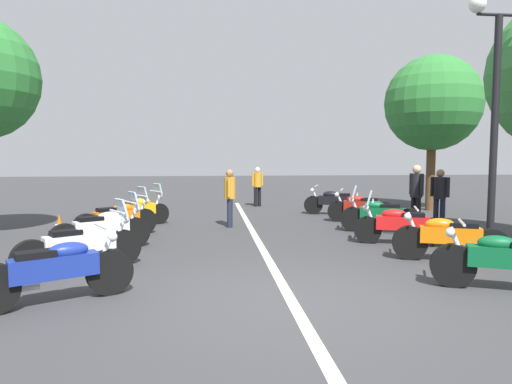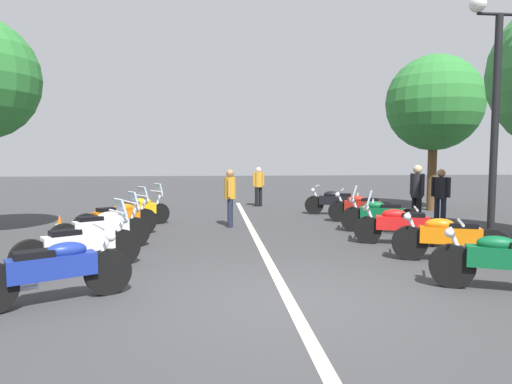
{
  "view_description": "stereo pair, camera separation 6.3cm",
  "coord_description": "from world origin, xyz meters",
  "px_view_note": "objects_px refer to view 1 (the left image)",
  "views": [
    {
      "loc": [
        -5.73,
        1.08,
        1.96
      ],
      "look_at": [
        4.79,
        0.0,
        1.11
      ],
      "focal_mm": 30.91,
      "sensor_mm": 36.0,
      "label": 1
    },
    {
      "loc": [
        -5.73,
        1.01,
        1.96
      ],
      "look_at": [
        4.79,
        0.0,
        1.11
      ],
      "focal_mm": 30.91,
      "sensor_mm": 36.0,
      "label": 2
    }
  ],
  "objects_px": {
    "motorcycle_left_row_0": "(56,270)",
    "bystander_3": "(440,194)",
    "motorcycle_left_row_1": "(82,244)",
    "bystander_1": "(230,194)",
    "motorcycle_left_row_3": "(118,218)",
    "street_lamp_twin_globe": "(496,82)",
    "traffic_cone_0": "(60,228)",
    "motorcycle_right_row_4": "(361,207)",
    "roadside_tree_0": "(433,104)",
    "motorcycle_right_row_3": "(380,214)",
    "motorcycle_right_row_1": "(449,237)",
    "motorcycle_right_row_5": "(335,201)",
    "motorcycle_left_row_4": "(137,210)",
    "bystander_2": "(416,191)",
    "motorcycle_right_row_0": "(509,260)",
    "motorcycle_right_row_2": "(401,224)",
    "bystander_4": "(258,184)"
  },
  "relations": [
    {
      "from": "motorcycle_right_row_2",
      "to": "motorcycle_left_row_4",
      "type": "bearing_deg",
      "value": -6.62
    },
    {
      "from": "bystander_1",
      "to": "roadside_tree_0",
      "type": "xyz_separation_m",
      "value": [
        3.15,
        -7.48,
        2.94
      ]
    },
    {
      "from": "motorcycle_left_row_4",
      "to": "bystander_2",
      "type": "relative_size",
      "value": 0.99
    },
    {
      "from": "motorcycle_right_row_0",
      "to": "motorcycle_right_row_2",
      "type": "height_order",
      "value": "motorcycle_right_row_2"
    },
    {
      "from": "motorcycle_right_row_4",
      "to": "bystander_3",
      "type": "xyz_separation_m",
      "value": [
        -1.2,
        -1.81,
        0.49
      ]
    },
    {
      "from": "motorcycle_right_row_0",
      "to": "motorcycle_right_row_5",
      "type": "bearing_deg",
      "value": -65.04
    },
    {
      "from": "motorcycle_right_row_4",
      "to": "traffic_cone_0",
      "type": "xyz_separation_m",
      "value": [
        -1.97,
        8.02,
        -0.16
      ]
    },
    {
      "from": "traffic_cone_0",
      "to": "bystander_3",
      "type": "bearing_deg",
      "value": -85.55
    },
    {
      "from": "motorcycle_left_row_0",
      "to": "bystander_2",
      "type": "relative_size",
      "value": 1.09
    },
    {
      "from": "motorcycle_right_row_4",
      "to": "bystander_1",
      "type": "distance_m",
      "value": 3.99
    },
    {
      "from": "motorcycle_left_row_3",
      "to": "bystander_3",
      "type": "bearing_deg",
      "value": -33.11
    },
    {
      "from": "street_lamp_twin_globe",
      "to": "motorcycle_left_row_3",
      "type": "bearing_deg",
      "value": 70.54
    },
    {
      "from": "motorcycle_right_row_2",
      "to": "roadside_tree_0",
      "type": "xyz_separation_m",
      "value": [
        6.04,
        -3.8,
        3.42
      ]
    },
    {
      "from": "motorcycle_right_row_0",
      "to": "motorcycle_right_row_2",
      "type": "bearing_deg",
      "value": -64.4
    },
    {
      "from": "bystander_1",
      "to": "motorcycle_left_row_3",
      "type": "bearing_deg",
      "value": 32.46
    },
    {
      "from": "motorcycle_left_row_3",
      "to": "motorcycle_left_row_4",
      "type": "distance_m",
      "value": 1.71
    },
    {
      "from": "motorcycle_left_row_1",
      "to": "traffic_cone_0",
      "type": "distance_m",
      "value": 3.32
    },
    {
      "from": "motorcycle_left_row_3",
      "to": "motorcycle_right_row_3",
      "type": "relative_size",
      "value": 0.89
    },
    {
      "from": "motorcycle_right_row_1",
      "to": "roadside_tree_0",
      "type": "bearing_deg",
      "value": -94.71
    },
    {
      "from": "motorcycle_left_row_4",
      "to": "bystander_1",
      "type": "relative_size",
      "value": 1.07
    },
    {
      "from": "motorcycle_left_row_4",
      "to": "bystander_2",
      "type": "distance_m",
      "value": 7.74
    },
    {
      "from": "traffic_cone_0",
      "to": "roadside_tree_0",
      "type": "height_order",
      "value": "roadside_tree_0"
    },
    {
      "from": "motorcycle_left_row_0",
      "to": "bystander_3",
      "type": "distance_m",
      "value": 9.97
    },
    {
      "from": "bystander_1",
      "to": "motorcycle_right_row_5",
      "type": "bearing_deg",
      "value": -141.25
    },
    {
      "from": "motorcycle_right_row_3",
      "to": "street_lamp_twin_globe",
      "type": "bearing_deg",
      "value": 132.46
    },
    {
      "from": "motorcycle_left_row_4",
      "to": "street_lamp_twin_globe",
      "type": "distance_m",
      "value": 9.3
    },
    {
      "from": "street_lamp_twin_globe",
      "to": "traffic_cone_0",
      "type": "distance_m",
      "value": 9.96
    },
    {
      "from": "motorcycle_right_row_1",
      "to": "motorcycle_right_row_2",
      "type": "xyz_separation_m",
      "value": [
        1.63,
        0.2,
        0.0
      ]
    },
    {
      "from": "traffic_cone_0",
      "to": "motorcycle_right_row_3",
      "type": "bearing_deg",
      "value": -88.29
    },
    {
      "from": "motorcycle_right_row_2",
      "to": "motorcycle_right_row_5",
      "type": "xyz_separation_m",
      "value": [
        5.1,
        0.03,
        -0.01
      ]
    },
    {
      "from": "motorcycle_left_row_4",
      "to": "roadside_tree_0",
      "type": "distance_m",
      "value": 10.99
    },
    {
      "from": "motorcycle_right_row_0",
      "to": "traffic_cone_0",
      "type": "xyz_separation_m",
      "value": [
        4.83,
        7.86,
        -0.17
      ]
    },
    {
      "from": "street_lamp_twin_globe",
      "to": "roadside_tree_0",
      "type": "distance_m",
      "value": 7.63
    },
    {
      "from": "bystander_2",
      "to": "roadside_tree_0",
      "type": "height_order",
      "value": "roadside_tree_0"
    },
    {
      "from": "motorcycle_left_row_1",
      "to": "roadside_tree_0",
      "type": "xyz_separation_m",
      "value": [
        7.69,
        -10.2,
        3.41
      ]
    },
    {
      "from": "motorcycle_right_row_1",
      "to": "motorcycle_right_row_5",
      "type": "distance_m",
      "value": 6.74
    },
    {
      "from": "motorcycle_right_row_2",
      "to": "bystander_3",
      "type": "height_order",
      "value": "bystander_3"
    },
    {
      "from": "motorcycle_right_row_1",
      "to": "traffic_cone_0",
      "type": "distance_m",
      "value": 8.53
    },
    {
      "from": "street_lamp_twin_globe",
      "to": "bystander_2",
      "type": "xyz_separation_m",
      "value": [
        3.24,
        -0.01,
        -2.39
      ]
    },
    {
      "from": "motorcycle_left_row_0",
      "to": "motorcycle_left_row_3",
      "type": "bearing_deg",
      "value": 63.27
    },
    {
      "from": "motorcycle_left_row_1",
      "to": "motorcycle_right_row_4",
      "type": "distance_m",
      "value": 8.32
    },
    {
      "from": "motorcycle_right_row_5",
      "to": "bystander_1",
      "type": "relative_size",
      "value": 1.27
    },
    {
      "from": "motorcycle_right_row_1",
      "to": "roadside_tree_0",
      "type": "xyz_separation_m",
      "value": [
        7.67,
        -3.59,
        3.42
      ]
    },
    {
      "from": "motorcycle_left_row_1",
      "to": "bystander_1",
      "type": "bearing_deg",
      "value": 25.53
    },
    {
      "from": "motorcycle_left_row_3",
      "to": "motorcycle_right_row_5",
      "type": "xyz_separation_m",
      "value": [
        3.51,
        -6.45,
        -0.01
      ]
    },
    {
      "from": "bystander_4",
      "to": "motorcycle_right_row_1",
      "type": "bearing_deg",
      "value": 166.78
    },
    {
      "from": "motorcycle_right_row_3",
      "to": "bystander_1",
      "type": "height_order",
      "value": "bystander_1"
    },
    {
      "from": "motorcycle_right_row_3",
      "to": "bystander_1",
      "type": "distance_m",
      "value": 4.07
    },
    {
      "from": "traffic_cone_0",
      "to": "bystander_3",
      "type": "xyz_separation_m",
      "value": [
        0.77,
        -9.83,
        0.66
      ]
    },
    {
      "from": "motorcycle_left_row_1",
      "to": "bystander_3",
      "type": "height_order",
      "value": "bystander_3"
    }
  ]
}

